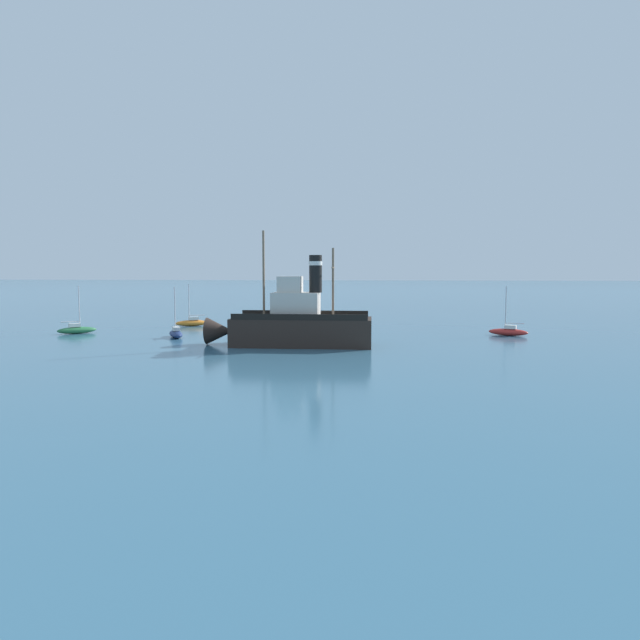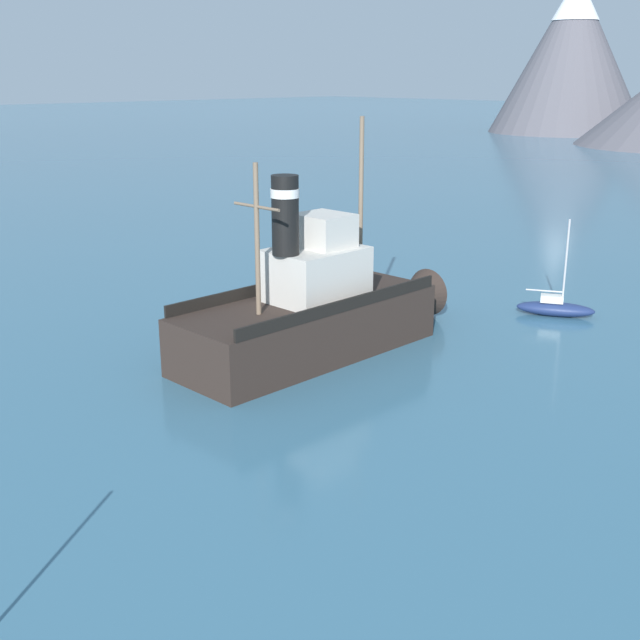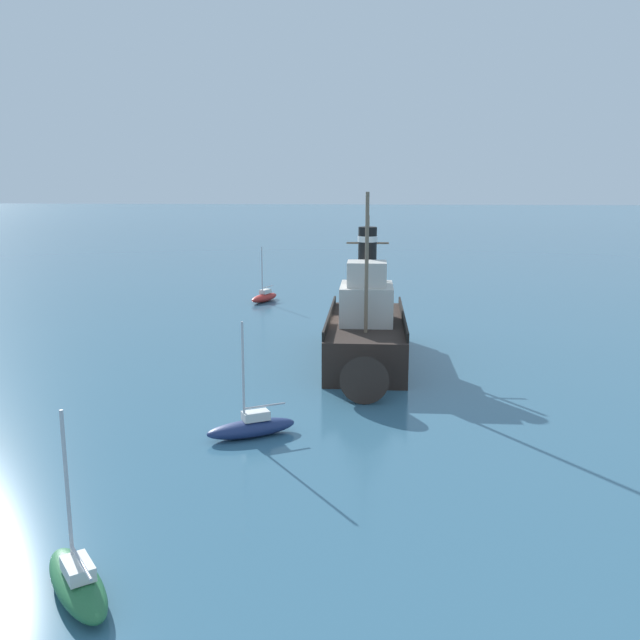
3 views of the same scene
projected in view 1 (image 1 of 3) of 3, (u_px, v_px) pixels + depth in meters
The scene contains 6 objects.
ground_plane at pixel (304, 344), 50.15m from camera, with size 600.00×600.00×0.00m, color #38667F.
old_tugboat at pixel (295, 324), 49.25m from camera, with size 4.61×14.45×9.90m.
sailboat_red at pixel (508, 331), 56.71m from camera, with size 2.43×3.94×4.90m.
sailboat_navy at pixel (176, 333), 55.03m from camera, with size 3.86×2.80×4.90m.
sailboat_orange at pixel (192, 322), 66.39m from camera, with size 2.73×3.88×4.90m.
sailboat_green at pixel (77, 329), 58.50m from camera, with size 3.24×3.65×4.90m.
Camera 1 is at (-49.34, -6.64, 6.57)m, focal length 32.00 mm.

